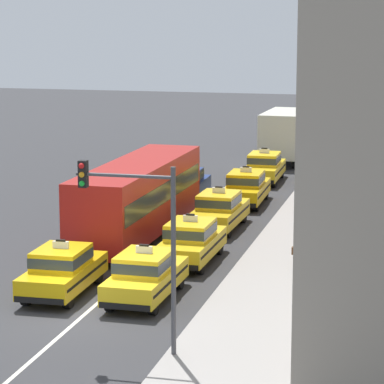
{
  "coord_description": "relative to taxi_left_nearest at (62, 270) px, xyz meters",
  "views": [
    {
      "loc": [
        10.8,
        -28.97,
        9.91
      ],
      "look_at": [
        -0.08,
        15.06,
        1.3
      ],
      "focal_mm": 93.72,
      "sensor_mm": 36.0,
      "label": 1
    }
  ],
  "objects": [
    {
      "name": "lane_stripe_left_right",
      "position": [
        1.51,
        17.73,
        -0.87
      ],
      "size": [
        0.14,
        80.0,
        0.01
      ],
      "primitive_type": "cube",
      "color": "silver",
      "rests_on": "ground"
    },
    {
      "name": "taxi_right_second",
      "position": [
        3.27,
        5.16,
        0.0
      ],
      "size": [
        1.87,
        4.58,
        1.96
      ],
      "color": "black",
      "rests_on": "ground"
    },
    {
      "name": "traffic_light_pole",
      "position": [
        4.39,
        -5.25,
        2.94
      ],
      "size": [
        2.87,
        0.33,
        5.58
      ],
      "color": "#47474C",
      "rests_on": "ground"
    },
    {
      "name": "taxi_right_fourth",
      "position": [
        3.2,
        16.81,
        0.0
      ],
      "size": [
        1.91,
        4.6,
        1.96
      ],
      "color": "black",
      "rests_on": "ground"
    },
    {
      "name": "taxi_right_fifth",
      "position": [
        3.01,
        23.26,
        0.0
      ],
      "size": [
        1.9,
        4.59,
        1.96
      ],
      "color": "black",
      "rests_on": "ground"
    },
    {
      "name": "ground_plane",
      "position": [
        1.51,
        -2.27,
        -0.88
      ],
      "size": [
        160.0,
        160.0,
        0.0
      ],
      "primitive_type": "plane",
      "color": "#353538"
    },
    {
      "name": "taxi_left_nearest",
      "position": [
        0.0,
        0.0,
        0.0
      ],
      "size": [
        1.88,
        4.58,
        1.96
      ],
      "color": "black",
      "rests_on": "ground"
    },
    {
      "name": "bus_left_second",
      "position": [
        0.02,
        8.85,
        0.94
      ],
      "size": [
        2.76,
        11.25,
        3.22
      ],
      "color": "black",
      "rests_on": "ground"
    },
    {
      "name": "sedan_left_third",
      "position": [
        -0.03,
        17.24,
        -0.03
      ],
      "size": [
        1.8,
        4.32,
        1.58
      ],
      "color": "black",
      "rests_on": "ground"
    },
    {
      "name": "taxi_right_third",
      "position": [
        3.08,
        11.11,
        0.0
      ],
      "size": [
        1.92,
        4.6,
        1.96
      ],
      "color": "black",
      "rests_on": "ground"
    },
    {
      "name": "taxi_right_nearest",
      "position": [
        2.96,
        0.03,
        0.0
      ],
      "size": [
        1.89,
        4.59,
        1.96
      ],
      "color": "black",
      "rests_on": "ground"
    },
    {
      "name": "box_truck_right_sixth",
      "position": [
        3.12,
        30.78,
        0.9
      ],
      "size": [
        2.52,
        7.05,
        3.27
      ],
      "color": "black",
      "rests_on": "ground"
    },
    {
      "name": "pedestrian_near_crosswalk",
      "position": [
        7.52,
        4.77,
        0.14
      ],
      "size": [
        0.47,
        0.24,
        1.72
      ],
      "color": "#473828",
      "rests_on": "sidewalk_curb"
    },
    {
      "name": "sidewalk_curb",
      "position": [
        7.11,
        12.73,
        -0.8
      ],
      "size": [
        4.0,
        90.0,
        0.15
      ],
      "primitive_type": "cube",
      "color": "#9E9993",
      "rests_on": "ground"
    },
    {
      "name": "pedestrian_mid_block",
      "position": [
        7.07,
        19.45,
        0.11
      ],
      "size": [
        0.47,
        0.24,
        1.68
      ],
      "color": "slate",
      "rests_on": "sidewalk_curb"
    }
  ]
}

